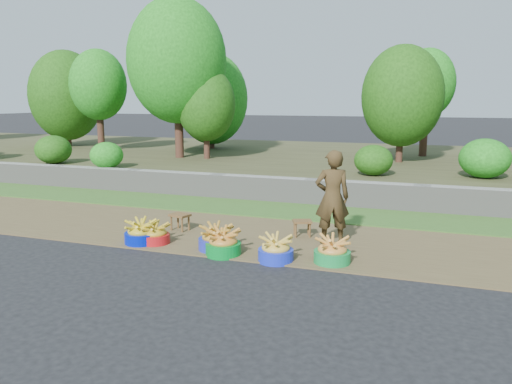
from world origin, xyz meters
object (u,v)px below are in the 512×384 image
(basin_d, at_px, (223,244))
(stool_left, at_px, (180,217))
(vendor_woman, at_px, (332,198))
(basin_b, at_px, (155,235))
(basin_e, at_px, (276,250))
(basin_f, at_px, (332,252))
(stool_right, at_px, (302,224))
(basin_a, at_px, (141,233))
(basin_c, at_px, (216,239))

(basin_d, relative_size, stool_left, 1.39)
(vendor_woman, bearing_deg, basin_b, -2.41)
(basin_e, height_order, basin_f, basin_f)
(basin_e, bearing_deg, stool_left, 153.68)
(stool_right, xyz_separation_m, vendor_woman, (0.53, -0.28, 0.52))
(basin_a, distance_m, basin_d, 1.44)
(stool_right, bearing_deg, basin_a, -152.33)
(basin_d, xyz_separation_m, stool_right, (0.85, 1.30, 0.06))
(basin_c, bearing_deg, stool_right, 47.30)
(stool_right, bearing_deg, basin_e, -92.04)
(basin_d, bearing_deg, stool_left, 141.24)
(basin_e, bearing_deg, basin_a, 176.91)
(basin_b, height_order, basin_c, basin_c)
(vendor_woman, bearing_deg, basin_c, 7.63)
(basin_a, distance_m, basin_f, 3.01)
(basin_b, relative_size, basin_d, 0.88)
(stool_right, distance_m, vendor_woman, 0.80)
(basin_d, bearing_deg, basin_f, 5.09)
(basin_d, bearing_deg, vendor_woman, 36.30)
(basin_e, bearing_deg, basin_c, 169.03)
(basin_e, distance_m, stool_right, 1.33)
(basin_d, bearing_deg, basin_c, 137.84)
(basin_c, relative_size, basin_d, 1.02)
(basin_e, bearing_deg, vendor_woman, 60.79)
(basin_c, xyz_separation_m, basin_f, (1.76, -0.03, -0.01))
(basin_f, bearing_deg, stool_left, 163.21)
(basin_d, relative_size, basin_e, 1.05)
(basin_f, relative_size, stool_right, 1.38)
(basin_c, relative_size, stool_left, 1.42)
(basin_c, relative_size, stool_right, 1.44)
(basin_b, xyz_separation_m, basin_c, (1.04, 0.01, 0.02))
(basin_a, height_order, basin_c, basin_c)
(basin_a, xyz_separation_m, basin_d, (1.44, -0.10, 0.00))
(basin_d, xyz_separation_m, stool_left, (-1.22, 0.98, 0.07))
(basin_e, relative_size, stool_right, 1.35)
(basin_c, height_order, basin_f, basin_c)
(basin_f, bearing_deg, basin_a, -179.24)
(basin_b, height_order, vendor_woman, vendor_woman)
(basin_a, bearing_deg, stool_right, 27.67)
(basin_a, xyz_separation_m, basin_e, (2.24, -0.12, -0.01))
(basin_f, relative_size, vendor_woman, 0.34)
(basin_e, xyz_separation_m, vendor_woman, (0.58, 1.04, 0.59))
(stool_right, height_order, vendor_woman, vendor_woman)
(basin_e, distance_m, stool_left, 2.27)
(basin_e, bearing_deg, basin_d, 178.48)
(basin_c, xyz_separation_m, stool_left, (-1.03, 0.81, 0.07))
(basin_e, relative_size, stool_left, 1.33)
(stool_left, height_order, stool_right, stool_left)
(basin_a, distance_m, stool_left, 0.91)
(stool_left, distance_m, stool_right, 2.10)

